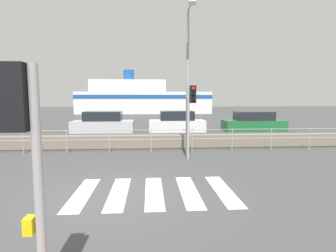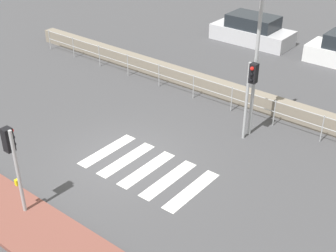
{
  "view_description": "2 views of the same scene",
  "coord_description": "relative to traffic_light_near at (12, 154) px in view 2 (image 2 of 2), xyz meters",
  "views": [
    {
      "loc": [
        0.86,
        -6.52,
        2.37
      ],
      "look_at": [
        1.47,
        2.0,
        1.5
      ],
      "focal_mm": 28.0,
      "sensor_mm": 36.0,
      "label": 1
    },
    {
      "loc": [
        9.28,
        -9.28,
        8.73
      ],
      "look_at": [
        1.04,
        1.0,
        1.2
      ],
      "focal_mm": 50.0,
      "sensor_mm": 36.0,
      "label": 2
    }
  ],
  "objects": [
    {
      "name": "ground_plane",
      "position": [
        0.4,
        3.78,
        -1.97
      ],
      "size": [
        160.0,
        160.0,
        0.0
      ],
      "primitive_type": "plane",
      "color": "#424244"
    },
    {
      "name": "traffic_light_far",
      "position": [
        2.88,
        7.43,
        0.16
      ],
      "size": [
        0.34,
        0.32,
        2.91
      ],
      "color": "#9EA0A3",
      "rests_on": "ground_plane"
    },
    {
      "name": "streetlamp",
      "position": [
        2.8,
        7.58,
        1.75
      ],
      "size": [
        0.32,
        1.25,
        5.98
      ],
      "color": "#9EA0A3",
      "rests_on": "ground_plane"
    },
    {
      "name": "sidewalk_brick",
      "position": [
        0.4,
        -0.32,
        -1.91
      ],
      "size": [
        24.0,
        1.8,
        0.12
      ],
      "color": "brown",
      "rests_on": "ground_plane"
    },
    {
      "name": "seawall",
      "position": [
        0.4,
        9.8,
        -1.65
      ],
      "size": [
        22.73,
        0.55,
        0.65
      ],
      "color": "slate",
      "rests_on": "ground_plane"
    },
    {
      "name": "harbor_fence",
      "position": [
        0.4,
        8.93,
        -1.27
      ],
      "size": [
        20.49,
        0.04,
        1.06
      ],
      "color": "#9EA0A3",
      "rests_on": "ground_plane"
    },
    {
      "name": "parked_car_silver",
      "position": [
        -2.11,
        16.53,
        -1.33
      ],
      "size": [
        4.39,
        1.85,
        1.5
      ],
      "color": "#BCBCC1",
      "rests_on": "ground_plane"
    },
    {
      "name": "traffic_light_near",
      "position": [
        0.0,
        0.0,
        0.0
      ],
      "size": [
        0.34,
        0.32,
        2.73
      ],
      "color": "#9EA0A3",
      "rests_on": "ground_plane"
    },
    {
      "name": "crosswalk",
      "position": [
        1.36,
        3.78,
        -1.97
      ],
      "size": [
        4.05,
        2.4,
        0.01
      ],
      "color": "silver",
      "rests_on": "ground_plane"
    }
  ]
}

